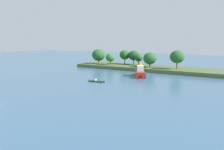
# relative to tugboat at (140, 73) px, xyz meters

# --- Properties ---
(treeline_island) EXTENTS (71.84, 17.25, 9.29)m
(treeline_island) POSITION_rel_tugboat_xyz_m (-7.60, 19.29, 1.27)
(treeline_island) COLOR #4C6038
(treeline_island) RESTS_ON ground
(tugboat) EXTENTS (8.22, 11.79, 5.27)m
(tugboat) POSITION_rel_tugboat_xyz_m (0.00, 0.00, 0.00)
(tugboat) COLOR maroon
(tugboat) RESTS_ON ground
(small_motorboat) EXTENTS (5.63, 2.16, 0.91)m
(small_motorboat) POSITION_rel_tugboat_xyz_m (-7.40, -17.64, -1.14)
(small_motorboat) COLOR #19472D
(small_motorboat) RESTS_ON ground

